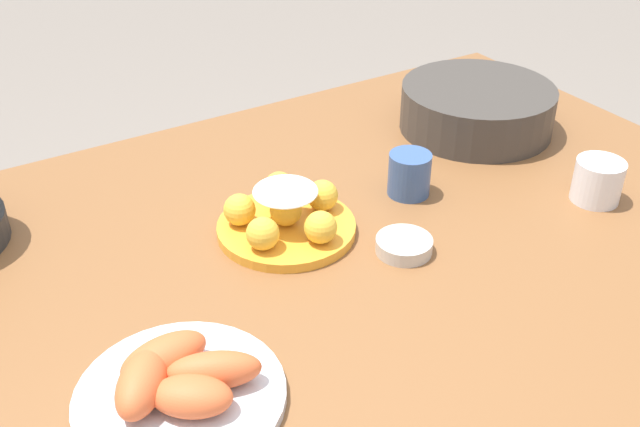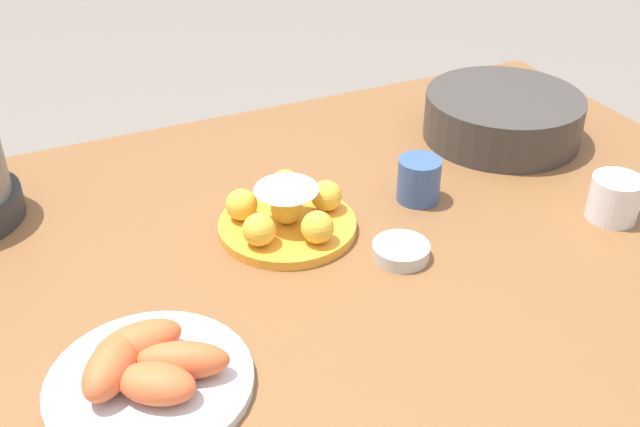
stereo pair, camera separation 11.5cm
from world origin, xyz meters
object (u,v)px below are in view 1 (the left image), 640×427
Objects in this scene: serving_bowl at (477,107)px; seafood_platter at (178,385)px; dining_table at (353,283)px; cup_near at (598,181)px; cup_far at (409,174)px; cake_plate at (286,216)px; sauce_bowl at (404,245)px.

seafood_platter is at bearing -154.91° from serving_bowl.
seafood_platter is (-0.78, -0.37, -0.02)m from serving_bowl.
seafood_platter is (-0.36, -0.17, 0.11)m from dining_table.
serving_bowl reaches higher than cup_near.
serving_bowl is at bearing 26.16° from cup_far.
cake_plate is 0.37m from seafood_platter.
cup_far is at bearing -153.84° from serving_bowl.
cup_near reaches higher than seafood_platter.
serving_bowl is 4.01× the size of cup_far.
sauce_bowl is (0.04, -0.07, 0.10)m from dining_table.
serving_bowl is (0.42, 0.19, 0.14)m from dining_table.
seafood_platter is (-0.41, -0.10, 0.01)m from sauce_bowl.
cup_far is (0.52, 0.24, 0.01)m from seafood_platter.
cake_plate is 0.52m from cup_near.
cup_far is at bearing 50.46° from sauce_bowl.
cup_far is (0.11, 0.13, 0.02)m from sauce_bowl.
dining_table is at bearing -155.18° from serving_bowl.
seafood_platter is at bearing -165.86° from sauce_bowl.
cup_near reaches higher than dining_table.
sauce_bowl is at bearing 14.14° from seafood_platter.
dining_table is 5.70× the size of seafood_platter.
dining_table is 0.13m from sauce_bowl.
sauce_bowl is 1.07× the size of cup_near.
sauce_bowl is at bearing -47.80° from cake_plate.
sauce_bowl is at bearing 172.58° from cup_near.
sauce_bowl is (0.13, -0.14, -0.02)m from cake_plate.
seafood_platter is 0.77m from cup_near.
cup_far is (0.15, 0.06, 0.12)m from dining_table.
cake_plate is 0.87× the size of seafood_platter.
seafood_platter reaches higher than sauce_bowl.
serving_bowl is 0.31m from cup_near.
cake_plate reaches higher than sauce_bowl.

